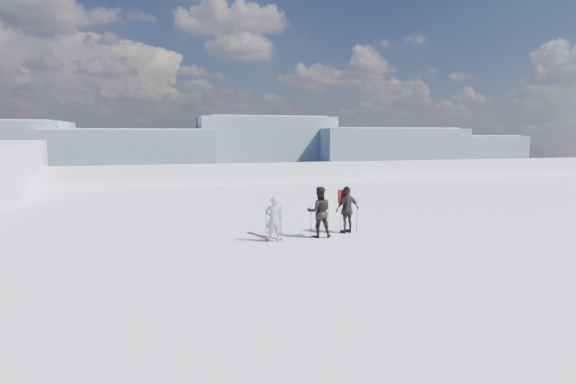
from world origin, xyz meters
name	(u,v)px	position (x,y,z in m)	size (l,w,h in m)	color
lake_basin	(236,244)	(0.00, 30.00, -6.50)	(820.00, 820.00, 71.62)	white
far_mountain_range	(200,145)	(29.60, 454.78, -7.19)	(770.00, 110.00, 53.00)	slate
skier_grey	(274,219)	(-2.73, 3.84, 0.77)	(0.56, 0.37, 1.53)	#90979D
skier_dark	(319,212)	(-1.03, 4.04, 0.90)	(0.87, 0.68, 1.80)	black
skier_pack	(347,210)	(0.18, 4.39, 0.87)	(1.02, 0.42, 1.74)	black
backpack	(344,179)	(0.11, 4.63, 1.99)	(0.37, 0.21, 0.51)	red
ski_poles	(316,220)	(-1.16, 4.01, 0.61)	(3.54, 0.64, 1.28)	black
skis_loose	(262,236)	(-2.96, 4.61, 0.01)	(1.02, 1.65, 0.03)	black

